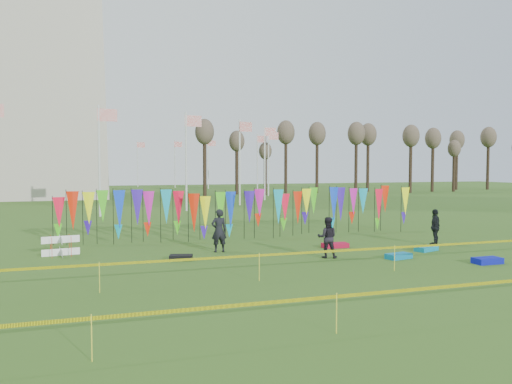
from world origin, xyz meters
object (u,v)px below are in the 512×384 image
object	(u,v)px
kite_bag_blue	(487,261)
kite_bag_teal	(426,249)
kite_bag_red	(335,245)
kite_bag_turquoise	(399,256)
kite_bag_black	(181,257)
person_right	(435,227)
person_mid	(327,237)
person_left	(219,231)
box_kite	(61,246)

from	to	relation	value
kite_bag_blue	kite_bag_teal	bearing A→B (deg)	97.88
kite_bag_blue	kite_bag_red	distance (m)	6.30
kite_bag_teal	kite_bag_turquoise	bearing A→B (deg)	-151.39
kite_bag_black	person_right	bearing A→B (deg)	0.20
person_mid	kite_bag_teal	distance (m)	4.83
person_left	person_right	distance (m)	10.02
kite_bag_blue	kite_bag_teal	world-z (taller)	kite_bag_blue
box_kite	kite_bag_teal	world-z (taller)	box_kite
person_left	kite_bag_blue	bearing A→B (deg)	146.34
kite_bag_turquoise	person_right	bearing A→B (deg)	33.97
kite_bag_black	person_left	bearing A→B (deg)	35.39
box_kite	person_right	xyz separation A→B (m)	(16.28, -2.36, 0.42)
box_kite	kite_bag_teal	xyz separation A→B (m)	(14.91, -3.56, -0.31)
person_left	person_mid	world-z (taller)	person_left
box_kite	person_left	distance (m)	6.45
person_right	kite_bag_black	size ratio (longest dim) A/B	1.91
kite_bag_black	box_kite	bearing A→B (deg)	151.93
kite_bag_red	kite_bag_blue	bearing A→B (deg)	-53.24
box_kite	person_left	size ratio (longest dim) A/B	0.45
person_right	kite_bag_red	xyz separation A→B (m)	(-4.72, 0.78, -0.73)
person_mid	box_kite	bearing A→B (deg)	4.17
person_mid	kite_bag_black	distance (m)	5.82
person_mid	kite_bag_black	bearing A→B (deg)	11.24
kite_bag_turquoise	kite_bag_blue	world-z (taller)	kite_bag_blue
kite_bag_teal	person_right	bearing A→B (deg)	41.26
kite_bag_turquoise	kite_bag_red	size ratio (longest dim) A/B	0.89
person_mid	kite_bag_red	world-z (taller)	person_mid
person_mid	kite_bag_turquoise	xyz separation A→B (m)	(2.59, -1.05, -0.71)
person_left	person_mid	bearing A→B (deg)	143.46
kite_bag_black	kite_bag_teal	world-z (taller)	kite_bag_teal
kite_bag_teal	person_left	bearing A→B (deg)	163.93
person_left	kite_bag_turquoise	distance (m)	7.41
box_kite	kite_bag_teal	distance (m)	15.33
kite_bag_turquoise	kite_bag_blue	xyz separation A→B (m)	(2.60, -1.87, 0.01)
box_kite	person_left	world-z (taller)	person_left
person_left	person_mid	distance (m)	4.61
person_mid	kite_bag_black	size ratio (longest dim) A/B	1.86
person_right	box_kite	bearing A→B (deg)	-41.97
box_kite	person_mid	xyz separation A→B (m)	(10.14, -3.70, 0.40)
person_right	kite_bag_black	bearing A→B (deg)	-33.52
kite_bag_turquoise	kite_bag_blue	bearing A→B (deg)	-35.70
person_left	kite_bag_turquoise	world-z (taller)	person_left
person_left	kite_bag_blue	size ratio (longest dim) A/B	1.74
kite_bag_teal	kite_bag_red	bearing A→B (deg)	149.28
person_right	kite_bag_black	world-z (taller)	person_right
box_kite	kite_bag_turquoise	xyz separation A→B (m)	(12.73, -4.75, -0.31)
kite_bag_red	kite_bag_teal	size ratio (longest dim) A/B	1.07
person_mid	kite_bag_blue	size ratio (longest dim) A/B	1.54
kite_bag_turquoise	kite_bag_black	bearing A→B (deg)	164.05
person_left	kite_bag_turquoise	size ratio (longest dim) A/B	1.79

